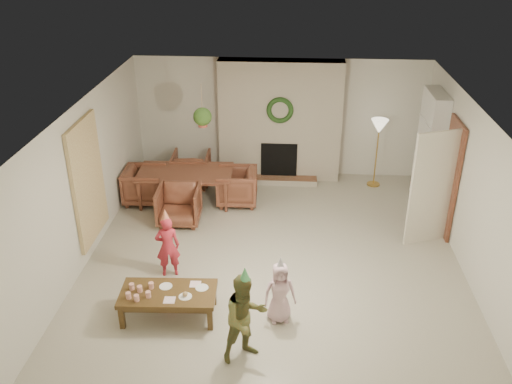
# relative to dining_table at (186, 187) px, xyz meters

# --- Properties ---
(floor) EXTENTS (7.00, 7.00, 0.00)m
(floor) POSITION_rel_dining_table_xyz_m (1.77, -1.97, -0.32)
(floor) COLOR #B7B29E
(floor) RESTS_ON ground
(ceiling) EXTENTS (7.00, 7.00, 0.00)m
(ceiling) POSITION_rel_dining_table_xyz_m (1.77, -1.97, 2.18)
(ceiling) COLOR white
(ceiling) RESTS_ON wall_back
(wall_back) EXTENTS (7.00, 0.00, 7.00)m
(wall_back) POSITION_rel_dining_table_xyz_m (1.77, 1.53, 0.93)
(wall_back) COLOR silver
(wall_back) RESTS_ON floor
(wall_front) EXTENTS (7.00, 0.00, 7.00)m
(wall_front) POSITION_rel_dining_table_xyz_m (1.77, -5.47, 0.93)
(wall_front) COLOR silver
(wall_front) RESTS_ON floor
(wall_left) EXTENTS (0.00, 7.00, 7.00)m
(wall_left) POSITION_rel_dining_table_xyz_m (-1.23, -1.97, 0.93)
(wall_left) COLOR silver
(wall_left) RESTS_ON floor
(wall_right) EXTENTS (0.00, 7.00, 7.00)m
(wall_right) POSITION_rel_dining_table_xyz_m (4.77, -1.97, 0.93)
(wall_right) COLOR silver
(wall_right) RESTS_ON floor
(fireplace_mass) EXTENTS (2.50, 0.40, 2.50)m
(fireplace_mass) POSITION_rel_dining_table_xyz_m (1.77, 1.33, 0.93)
(fireplace_mass) COLOR maroon
(fireplace_mass) RESTS_ON floor
(fireplace_hearth) EXTENTS (1.60, 0.30, 0.12)m
(fireplace_hearth) POSITION_rel_dining_table_xyz_m (1.77, 0.98, -0.26)
(fireplace_hearth) COLOR brown
(fireplace_hearth) RESTS_ON floor
(fireplace_firebox) EXTENTS (0.75, 0.12, 0.75)m
(fireplace_firebox) POSITION_rel_dining_table_xyz_m (1.77, 1.15, 0.13)
(fireplace_firebox) COLOR black
(fireplace_firebox) RESTS_ON floor
(fireplace_wreath) EXTENTS (0.54, 0.10, 0.54)m
(fireplace_wreath) POSITION_rel_dining_table_xyz_m (1.77, 1.10, 1.23)
(fireplace_wreath) COLOR #1B3E17
(fireplace_wreath) RESTS_ON fireplace_mass
(floor_lamp_base) EXTENTS (0.27, 0.27, 0.03)m
(floor_lamp_base) POSITION_rel_dining_table_xyz_m (3.76, 1.03, -0.30)
(floor_lamp_base) COLOR gold
(floor_lamp_base) RESTS_ON floor
(floor_lamp_post) EXTENTS (0.03, 0.03, 1.28)m
(floor_lamp_post) POSITION_rel_dining_table_xyz_m (3.76, 1.03, 0.35)
(floor_lamp_post) COLOR gold
(floor_lamp_post) RESTS_ON floor
(floor_lamp_shade) EXTENTS (0.34, 0.34, 0.29)m
(floor_lamp_shade) POSITION_rel_dining_table_xyz_m (3.76, 1.03, 0.97)
(floor_lamp_shade) COLOR beige
(floor_lamp_shade) RESTS_ON floor_lamp_post
(bookshelf_carcass) EXTENTS (0.30, 1.00, 2.20)m
(bookshelf_carcass) POSITION_rel_dining_table_xyz_m (4.61, 0.33, 0.78)
(bookshelf_carcass) COLOR white
(bookshelf_carcass) RESTS_ON floor
(bookshelf_shelf_a) EXTENTS (0.30, 0.92, 0.03)m
(bookshelf_shelf_a) POSITION_rel_dining_table_xyz_m (4.59, 0.33, 0.13)
(bookshelf_shelf_a) COLOR white
(bookshelf_shelf_a) RESTS_ON bookshelf_carcass
(bookshelf_shelf_b) EXTENTS (0.30, 0.92, 0.03)m
(bookshelf_shelf_b) POSITION_rel_dining_table_xyz_m (4.59, 0.33, 0.53)
(bookshelf_shelf_b) COLOR white
(bookshelf_shelf_b) RESTS_ON bookshelf_carcass
(bookshelf_shelf_c) EXTENTS (0.30, 0.92, 0.03)m
(bookshelf_shelf_c) POSITION_rel_dining_table_xyz_m (4.59, 0.33, 0.93)
(bookshelf_shelf_c) COLOR white
(bookshelf_shelf_c) RESTS_ON bookshelf_carcass
(bookshelf_shelf_d) EXTENTS (0.30, 0.92, 0.03)m
(bookshelf_shelf_d) POSITION_rel_dining_table_xyz_m (4.59, 0.33, 1.33)
(bookshelf_shelf_d) COLOR white
(bookshelf_shelf_d) RESTS_ON bookshelf_carcass
(books_row_lower) EXTENTS (0.20, 0.40, 0.24)m
(books_row_lower) POSITION_rel_dining_table_xyz_m (4.57, 0.18, 0.27)
(books_row_lower) COLOR maroon
(books_row_lower) RESTS_ON bookshelf_shelf_a
(books_row_mid) EXTENTS (0.20, 0.44, 0.24)m
(books_row_mid) POSITION_rel_dining_table_xyz_m (4.57, 0.38, 0.67)
(books_row_mid) COLOR #273C92
(books_row_mid) RESTS_ON bookshelf_shelf_b
(books_row_upper) EXTENTS (0.20, 0.36, 0.22)m
(books_row_upper) POSITION_rel_dining_table_xyz_m (4.57, 0.23, 1.06)
(books_row_upper) COLOR gold
(books_row_upper) RESTS_ON bookshelf_shelf_c
(door_frame) EXTENTS (0.05, 0.86, 2.04)m
(door_frame) POSITION_rel_dining_table_xyz_m (4.73, -0.77, 0.70)
(door_frame) COLOR brown
(door_frame) RESTS_ON floor
(door_leaf) EXTENTS (0.77, 0.32, 2.00)m
(door_leaf) POSITION_rel_dining_table_xyz_m (4.35, -1.15, 0.68)
(door_leaf) COLOR beige
(door_leaf) RESTS_ON floor
(curtain_panel) EXTENTS (0.06, 1.20, 2.00)m
(curtain_panel) POSITION_rel_dining_table_xyz_m (-1.19, -1.77, 0.93)
(curtain_panel) COLOR beige
(curtain_panel) RESTS_ON wall_left
(dining_table) EXTENTS (1.84, 1.07, 0.63)m
(dining_table) POSITION_rel_dining_table_xyz_m (0.00, 0.00, 0.00)
(dining_table) COLOR brown
(dining_table) RESTS_ON floor
(dining_chair_near) EXTENTS (0.77, 0.79, 0.70)m
(dining_chair_near) POSITION_rel_dining_table_xyz_m (0.03, -0.79, 0.03)
(dining_chair_near) COLOR brown
(dining_chair_near) RESTS_ON floor
(dining_chair_far) EXTENTS (0.77, 0.79, 0.70)m
(dining_chair_far) POSITION_rel_dining_table_xyz_m (-0.03, 0.79, 0.03)
(dining_chair_far) COLOR brown
(dining_chair_far) RESTS_ON floor
(dining_chair_left) EXTENTS (0.79, 0.77, 0.70)m
(dining_chair_left) POSITION_rel_dining_table_xyz_m (-0.79, -0.03, 0.03)
(dining_chair_left) COLOR brown
(dining_chair_left) RESTS_ON floor
(dining_chair_right) EXTENTS (0.79, 0.77, 0.70)m
(dining_chair_right) POSITION_rel_dining_table_xyz_m (0.99, 0.03, 0.03)
(dining_chair_right) COLOR brown
(dining_chair_right) RESTS_ON floor
(hanging_plant_cord) EXTENTS (0.01, 0.01, 0.70)m
(hanging_plant_cord) POSITION_rel_dining_table_xyz_m (0.47, -0.47, 1.83)
(hanging_plant_cord) COLOR tan
(hanging_plant_cord) RESTS_ON ceiling
(hanging_plant_pot) EXTENTS (0.16, 0.16, 0.12)m
(hanging_plant_pot) POSITION_rel_dining_table_xyz_m (0.47, -0.47, 1.48)
(hanging_plant_pot) COLOR #983E31
(hanging_plant_pot) RESTS_ON hanging_plant_cord
(hanging_plant_foliage) EXTENTS (0.32, 0.32, 0.32)m
(hanging_plant_foliage) POSITION_rel_dining_table_xyz_m (0.47, -0.47, 1.60)
(hanging_plant_foliage) COLOR #284818
(hanging_plant_foliage) RESTS_ON hanging_plant_pot
(coffee_table_top) EXTENTS (1.34, 0.71, 0.06)m
(coffee_table_top) POSITION_rel_dining_table_xyz_m (0.39, -3.42, 0.06)
(coffee_table_top) COLOR #523A1B
(coffee_table_top) RESTS_ON floor
(coffee_table_apron) EXTENTS (1.24, 0.61, 0.08)m
(coffee_table_apron) POSITION_rel_dining_table_xyz_m (0.39, -3.42, -0.01)
(coffee_table_apron) COLOR #523A1B
(coffee_table_apron) RESTS_ON floor
(coffee_leg_fl) EXTENTS (0.07, 0.07, 0.34)m
(coffee_leg_fl) POSITION_rel_dining_table_xyz_m (-0.20, -3.71, -0.15)
(coffee_leg_fl) COLOR #523A1B
(coffee_leg_fl) RESTS_ON floor
(coffee_leg_fr) EXTENTS (0.07, 0.07, 0.34)m
(coffee_leg_fr) POSITION_rel_dining_table_xyz_m (1.00, -3.66, -0.15)
(coffee_leg_fr) COLOR #523A1B
(coffee_leg_fr) RESTS_ON floor
(coffee_leg_bl) EXTENTS (0.07, 0.07, 0.34)m
(coffee_leg_bl) POSITION_rel_dining_table_xyz_m (-0.22, -3.18, -0.15)
(coffee_leg_bl) COLOR #523A1B
(coffee_leg_bl) RESTS_ON floor
(coffee_leg_br) EXTENTS (0.07, 0.07, 0.34)m
(coffee_leg_br) POSITION_rel_dining_table_xyz_m (0.97, -3.12, -0.15)
(coffee_leg_br) COLOR #523A1B
(coffee_leg_br) RESTS_ON floor
(cup_a) EXTENTS (0.07, 0.07, 0.09)m
(cup_a) POSITION_rel_dining_table_xyz_m (-0.11, -3.59, 0.13)
(cup_a) COLOR white
(cup_a) RESTS_ON coffee_table_top
(cup_b) EXTENTS (0.07, 0.07, 0.09)m
(cup_b) POSITION_rel_dining_table_xyz_m (-0.12, -3.39, 0.13)
(cup_b) COLOR white
(cup_b) RESTS_ON coffee_table_top
(cup_c) EXTENTS (0.07, 0.07, 0.09)m
(cup_c) POSITION_rel_dining_table_xyz_m (0.01, -3.64, 0.13)
(cup_c) COLOR white
(cup_c) RESTS_ON coffee_table_top
(cup_d) EXTENTS (0.07, 0.07, 0.09)m
(cup_d) POSITION_rel_dining_table_xyz_m (0.00, -3.44, 0.13)
(cup_d) COLOR white
(cup_d) RESTS_ON coffee_table_top
(cup_e) EXTENTS (0.07, 0.07, 0.09)m
(cup_e) POSITION_rel_dining_table_xyz_m (0.15, -3.55, 0.13)
(cup_e) COLOR white
(cup_e) RESTS_ON coffee_table_top
(cup_f) EXTENTS (0.07, 0.07, 0.09)m
(cup_f) POSITION_rel_dining_table_xyz_m (0.14, -3.35, 0.13)
(cup_f) COLOR white
(cup_f) RESTS_ON coffee_table_top
(plate_a) EXTENTS (0.19, 0.19, 0.01)m
(plate_a) POSITION_rel_dining_table_xyz_m (0.33, -3.30, 0.09)
(plate_a) COLOR white
(plate_a) RESTS_ON coffee_table_top
(plate_b) EXTENTS (0.19, 0.19, 0.01)m
(plate_b) POSITION_rel_dining_table_xyz_m (0.64, -3.51, 0.09)
(plate_b) COLOR white
(plate_b) RESTS_ON coffee_table_top
(plate_c) EXTENTS (0.19, 0.19, 0.01)m
(plate_c) POSITION_rel_dining_table_xyz_m (0.84, -3.30, 0.09)
(plate_c) COLOR white
(plate_c) RESTS_ON coffee_table_top
(food_scoop) EXTENTS (0.07, 0.07, 0.07)m
(food_scoop) POSITION_rel_dining_table_xyz_m (0.64, -3.51, 0.13)
(food_scoop) COLOR tan
(food_scoop) RESTS_ON plate_b
(napkin_left) EXTENTS (0.16, 0.16, 0.01)m
(napkin_left) POSITION_rel_dining_table_xyz_m (0.45, -3.60, 0.09)
(napkin_left) COLOR #FFBBD0
(napkin_left) RESTS_ON coffee_table_top
(napkin_right) EXTENTS (0.16, 0.16, 0.01)m
(napkin_right) POSITION_rel_dining_table_xyz_m (0.73, -3.22, 0.09)
(napkin_right) COLOR #FFBBD0
(napkin_right) RESTS_ON coffee_table_top
(child_red) EXTENTS (0.42, 0.33, 1.01)m
(child_red) POSITION_rel_dining_table_xyz_m (0.18, -2.43, 0.19)
(child_red) COLOR #B82735
(child_red) RESTS_ON floor
(party_hat_red) EXTENTS (0.15, 0.15, 0.19)m
(party_hat_red) POSITION_rel_dining_table_xyz_m (0.18, -2.43, 0.74)
(party_hat_red) COLOR gold
(party_hat_red) RESTS_ON child_red
(child_plaid) EXTENTS (0.74, 0.70, 1.21)m
(child_plaid) POSITION_rel_dining_table_xyz_m (1.51, -4.14, 0.29)
(child_plaid) COLOR brown
(child_plaid) RESTS_ON floor
(party_hat_plaid) EXTENTS (0.17, 0.17, 0.20)m
(party_hat_plaid) POSITION_rel_dining_table_xyz_m (1.51, -4.14, 0.94)
(party_hat_plaid) COLOR #4AAD5F
(party_hat_plaid) RESTS_ON child_plaid
(child_pink) EXTENTS (0.49, 0.38, 0.90)m
(child_pink) POSITION_rel_dining_table_xyz_m (1.92, -3.39, 0.13)
(child_pink) COLOR beige
(child_pink) RESTS_ON floor
(party_hat_pink) EXTENTS (0.12, 0.12, 0.16)m
(party_hat_pink) POSITION_rel_dining_table_xyz_m (1.92, -3.39, 0.62)
(party_hat_pink) COLOR silver
(party_hat_pink) RESTS_ON child_pink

